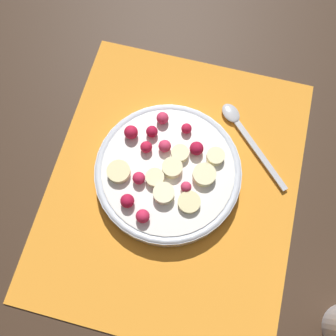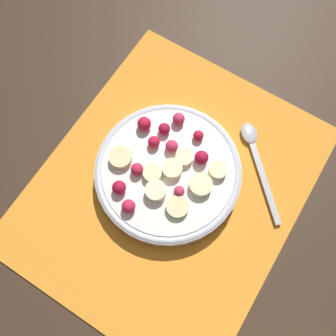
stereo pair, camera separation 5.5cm
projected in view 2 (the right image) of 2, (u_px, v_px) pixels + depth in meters
ground_plane at (170, 186)px, 0.58m from camera, size 3.00×3.00×0.00m
placemat at (170, 186)px, 0.58m from camera, size 0.46×0.38×0.01m
fruit_bowl at (168, 172)px, 0.57m from camera, size 0.22×0.22×0.05m
spoon at (255, 152)px, 0.59m from camera, size 0.13×0.13×0.01m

